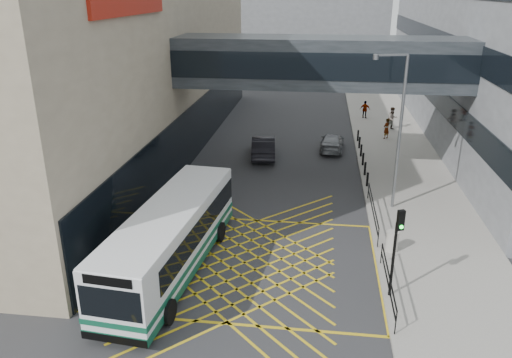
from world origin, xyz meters
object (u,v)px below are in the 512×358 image
at_px(litter_bin, 392,241).
at_px(pedestrian_b, 392,119).
at_px(bus, 172,236).
at_px(pedestrian_c, 365,110).
at_px(traffic_light, 397,241).
at_px(car_silver, 332,142).
at_px(pedestrian_a, 386,129).
at_px(street_lamp, 397,124).
at_px(car_dark, 263,146).
at_px(car_white, 158,250).

xyz_separation_m(litter_bin, pedestrian_b, (2.62, 22.18, 0.49)).
height_order(bus, pedestrian_c, bus).
xyz_separation_m(traffic_light, litter_bin, (0.48, 3.87, -2.01)).
bearing_deg(car_silver, bus, 73.03).
bearing_deg(pedestrian_c, pedestrian_a, 113.47).
distance_m(car_silver, pedestrian_b, 8.10).
xyz_separation_m(street_lamp, pedestrian_b, (2.15, 17.02, -3.87)).
distance_m(car_silver, pedestrian_a, 5.52).
xyz_separation_m(car_dark, litter_bin, (7.73, -13.71, -0.14)).
bearing_deg(pedestrian_a, car_dark, -14.09).
height_order(pedestrian_a, pedestrian_b, pedestrian_b).
height_order(car_dark, pedestrian_a, pedestrian_a).
relative_size(car_silver, pedestrian_a, 2.56).
xyz_separation_m(bus, pedestrian_b, (12.44, 24.90, -0.50)).
height_order(car_white, traffic_light, traffic_light).
height_order(car_silver, traffic_light, traffic_light).
xyz_separation_m(car_silver, pedestrian_a, (4.46, 3.25, 0.33)).
bearing_deg(car_white, street_lamp, -125.59).
bearing_deg(pedestrian_b, car_dark, -164.02).
bearing_deg(traffic_light, pedestrian_b, 60.57).
relative_size(car_dark, pedestrian_a, 3.05).
height_order(car_white, car_silver, car_silver).
height_order(car_white, pedestrian_b, pedestrian_b).
xyz_separation_m(car_white, car_dark, (2.96, 15.96, 0.16)).
bearing_deg(car_silver, pedestrian_c, -103.74).
distance_m(traffic_light, street_lamp, 9.37).
xyz_separation_m(car_white, pedestrian_c, (11.26, 28.36, 0.34)).
bearing_deg(bus, pedestrian_b, 68.67).
bearing_deg(pedestrian_c, pedestrian_b, 130.68).
relative_size(traffic_light, pedestrian_c, 2.34).
relative_size(car_dark, pedestrian_b, 2.58).
height_order(car_white, street_lamp, street_lamp).
relative_size(car_silver, pedestrian_c, 2.60).
bearing_deg(traffic_light, car_white, 148.34).
xyz_separation_m(car_dark, street_lamp, (8.20, -8.55, 4.22)).
distance_m(traffic_light, pedestrian_b, 26.27).
relative_size(bus, car_dark, 2.19).
bearing_deg(street_lamp, car_white, -160.45).
distance_m(litter_bin, pedestrian_c, 26.12).
bearing_deg(car_silver, litter_bin, 103.30).
height_order(car_dark, litter_bin, car_dark).
bearing_deg(litter_bin, bus, -164.48).
distance_m(car_dark, pedestrian_a, 11.06).
bearing_deg(traffic_light, litter_bin, 60.30).
height_order(car_white, pedestrian_a, pedestrian_a).
height_order(bus, traffic_light, traffic_light).
xyz_separation_m(car_dark, car_silver, (5.09, 2.33, -0.13)).
xyz_separation_m(bus, car_dark, (2.08, 16.44, -0.85)).
relative_size(car_silver, pedestrian_b, 2.17).
bearing_deg(street_lamp, litter_bin, -109.23).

